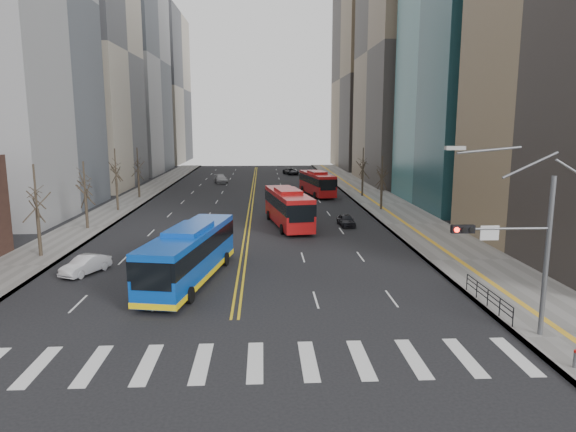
{
  "coord_description": "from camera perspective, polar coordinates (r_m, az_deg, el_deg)",
  "views": [
    {
      "loc": [
        1.59,
        -21.26,
        10.36
      ],
      "look_at": [
        3.24,
        12.31,
        4.35
      ],
      "focal_mm": 32.0,
      "sensor_mm": 36.0,
      "label": 1
    }
  ],
  "objects": [
    {
      "name": "sidewalk_left",
      "position": [
        69.45,
        -17.89,
        1.13
      ],
      "size": [
        5.0,
        130.0,
        0.15
      ],
      "primitive_type": "cube",
      "color": "slate",
      "rests_on": "ground"
    },
    {
      "name": "red_bus_near",
      "position": [
        52.76,
        0.01,
        1.17
      ],
      "size": [
        4.68,
        12.52,
        3.85
      ],
      "color": "#AD1213",
      "rests_on": "ground"
    },
    {
      "name": "sidewalk_right",
      "position": [
        68.92,
        10.57,
        1.38
      ],
      "size": [
        7.0,
        130.0,
        0.15
      ],
      "primitive_type": "cube",
      "color": "slate",
      "rests_on": "ground"
    },
    {
      "name": "car_dark_far",
      "position": [
        107.72,
        0.33,
        4.98
      ],
      "size": [
        3.6,
        5.33,
        1.36
      ],
      "primitive_type": "imported",
      "rotation": [
        0.0,
        0.0,
        0.3
      ],
      "color": "black",
      "rests_on": "ground"
    },
    {
      "name": "ground",
      "position": [
        23.7,
        -6.63,
        -15.86
      ],
      "size": [
        220.0,
        220.0,
        0.0
      ],
      "primitive_type": "plane",
      "color": "black"
    },
    {
      "name": "pedestrian_railing",
      "position": [
        31.55,
        21.32,
        -8.17
      ],
      "size": [
        0.06,
        6.06,
        1.02
      ],
      "color": "black",
      "rests_on": "sidewalk_right"
    },
    {
      "name": "red_bus_far",
      "position": [
        76.04,
        3.24,
        3.81
      ],
      "size": [
        4.51,
        11.64,
        3.6
      ],
      "color": "#AD1213",
      "rests_on": "ground"
    },
    {
      "name": "centerline",
      "position": [
        76.98,
        -3.98,
        2.38
      ],
      "size": [
        0.55,
        100.0,
        0.01
      ],
      "color": "gold",
      "rests_on": "ground"
    },
    {
      "name": "car_white",
      "position": [
        38.85,
        -21.58,
        -5.08
      ],
      "size": [
        2.87,
        4.1,
        1.28
      ],
      "primitive_type": "imported",
      "rotation": [
        0.0,
        0.0,
        -0.43
      ],
      "color": "silver",
      "rests_on": "ground"
    },
    {
      "name": "office_towers",
      "position": [
        90.8,
        -3.92,
        18.71
      ],
      "size": [
        83.0,
        134.0,
        58.0
      ],
      "color": "gray",
      "rests_on": "ground"
    },
    {
      "name": "blue_bus",
      "position": [
        34.72,
        -10.87,
        -4.04
      ],
      "size": [
        5.09,
        13.24,
        3.75
      ],
      "color": "#0B42AC",
      "rests_on": "ground"
    },
    {
      "name": "signal_mast",
      "position": [
        26.82,
        24.28,
        -2.62
      ],
      "size": [
        5.37,
        0.37,
        9.39
      ],
      "color": "slate",
      "rests_on": "ground"
    },
    {
      "name": "car_dark_mid",
      "position": [
        53.41,
        6.46,
        -0.45
      ],
      "size": [
        1.69,
        3.67,
        1.22
      ],
      "primitive_type": "imported",
      "rotation": [
        0.0,
        0.0,
        0.07
      ],
      "color": "black",
      "rests_on": "ground"
    },
    {
      "name": "crosswalk",
      "position": [
        23.7,
        -6.63,
        -15.84
      ],
      "size": [
        26.7,
        4.0,
        0.01
      ],
      "color": "silver",
      "rests_on": "ground"
    },
    {
      "name": "street_trees",
      "position": [
        56.76,
        -11.73,
        4.38
      ],
      "size": [
        35.2,
        47.2,
        7.6
      ],
      "color": "#32291F",
      "rests_on": "ground"
    },
    {
      "name": "car_silver",
      "position": [
        92.72,
        -7.48,
        4.08
      ],
      "size": [
        3.09,
        5.3,
        1.44
      ],
      "primitive_type": "imported",
      "rotation": [
        0.0,
        0.0,
        0.23
      ],
      "color": "#98979D",
      "rests_on": "ground"
    }
  ]
}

